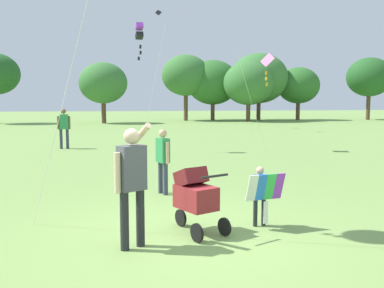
{
  "coord_description": "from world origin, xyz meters",
  "views": [
    {
      "loc": [
        -0.8,
        -6.34,
        2.1
      ],
      "look_at": [
        0.23,
        1.03,
        1.3
      ],
      "focal_mm": 40.92,
      "sensor_mm": 36.0,
      "label": 1
    }
  ],
  "objects_px": {
    "person_adult_flyer": "(132,177)",
    "person_sitting_far": "(64,125)",
    "child_with_butterfly_kite": "(261,191)",
    "kite_orange_delta": "(266,66)",
    "kite_green_novelty": "(139,32)",
    "stroller": "(195,194)",
    "person_red_shirt": "(163,156)"
  },
  "relations": [
    {
      "from": "kite_orange_delta",
      "to": "person_red_shirt",
      "type": "xyz_separation_m",
      "value": [
        -4.49,
        -7.06,
        -2.47
      ]
    },
    {
      "from": "person_red_shirt",
      "to": "person_sitting_far",
      "type": "distance_m",
      "value": 9.58
    },
    {
      "from": "stroller",
      "to": "kite_orange_delta",
      "type": "bearing_deg",
      "value": 66.9
    },
    {
      "from": "person_sitting_far",
      "to": "kite_green_novelty",
      "type": "bearing_deg",
      "value": -23.72
    },
    {
      "from": "kite_orange_delta",
      "to": "kite_green_novelty",
      "type": "height_order",
      "value": "kite_green_novelty"
    },
    {
      "from": "kite_green_novelty",
      "to": "person_sitting_far",
      "type": "xyz_separation_m",
      "value": [
        -3.08,
        1.35,
        -3.59
      ]
    },
    {
      "from": "person_red_shirt",
      "to": "person_adult_flyer",
      "type": "bearing_deg",
      "value": -101.29
    },
    {
      "from": "person_adult_flyer",
      "to": "person_sitting_far",
      "type": "distance_m",
      "value": 12.63
    },
    {
      "from": "stroller",
      "to": "child_with_butterfly_kite",
      "type": "bearing_deg",
      "value": 8.13
    },
    {
      "from": "child_with_butterfly_kite",
      "to": "kite_orange_delta",
      "type": "bearing_deg",
      "value": 72.27
    },
    {
      "from": "child_with_butterfly_kite",
      "to": "person_sitting_far",
      "type": "height_order",
      "value": "person_sitting_far"
    },
    {
      "from": "kite_orange_delta",
      "to": "person_sitting_far",
      "type": "height_order",
      "value": "kite_orange_delta"
    },
    {
      "from": "child_with_butterfly_kite",
      "to": "kite_orange_delta",
      "type": "height_order",
      "value": "kite_orange_delta"
    },
    {
      "from": "child_with_butterfly_kite",
      "to": "person_adult_flyer",
      "type": "bearing_deg",
      "value": -160.32
    },
    {
      "from": "kite_orange_delta",
      "to": "person_sitting_far",
      "type": "xyz_separation_m",
      "value": [
        -7.88,
        1.91,
        -2.34
      ]
    },
    {
      "from": "person_adult_flyer",
      "to": "kite_green_novelty",
      "type": "relative_size",
      "value": 0.36
    },
    {
      "from": "person_adult_flyer",
      "to": "kite_orange_delta",
      "type": "bearing_deg",
      "value": 63.64
    },
    {
      "from": "child_with_butterfly_kite",
      "to": "kite_green_novelty",
      "type": "bearing_deg",
      "value": 99.46
    },
    {
      "from": "stroller",
      "to": "person_sitting_far",
      "type": "bearing_deg",
      "value": 107.41
    },
    {
      "from": "kite_green_novelty",
      "to": "person_adult_flyer",
      "type": "bearing_deg",
      "value": -91.89
    },
    {
      "from": "person_red_shirt",
      "to": "person_sitting_far",
      "type": "relative_size",
      "value": 0.87
    },
    {
      "from": "person_red_shirt",
      "to": "kite_orange_delta",
      "type": "bearing_deg",
      "value": 57.52
    },
    {
      "from": "person_adult_flyer",
      "to": "person_red_shirt",
      "type": "relative_size",
      "value": 1.24
    },
    {
      "from": "person_adult_flyer",
      "to": "kite_orange_delta",
      "type": "relative_size",
      "value": 0.45
    },
    {
      "from": "stroller",
      "to": "kite_green_novelty",
      "type": "distance_m",
      "value": 11.13
    },
    {
      "from": "child_with_butterfly_kite",
      "to": "kite_green_novelty",
      "type": "xyz_separation_m",
      "value": [
        -1.71,
        10.24,
        3.95
      ]
    },
    {
      "from": "person_red_shirt",
      "to": "person_sitting_far",
      "type": "xyz_separation_m",
      "value": [
        -3.39,
        8.96,
        0.13
      ]
    },
    {
      "from": "person_adult_flyer",
      "to": "stroller",
      "type": "relative_size",
      "value": 1.6
    },
    {
      "from": "child_with_butterfly_kite",
      "to": "kite_orange_delta",
      "type": "distance_m",
      "value": 10.52
    },
    {
      "from": "person_sitting_far",
      "to": "stroller",
      "type": "bearing_deg",
      "value": -72.59
    },
    {
      "from": "child_with_butterfly_kite",
      "to": "stroller",
      "type": "relative_size",
      "value": 0.9
    },
    {
      "from": "child_with_butterfly_kite",
      "to": "stroller",
      "type": "height_order",
      "value": "stroller"
    }
  ]
}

